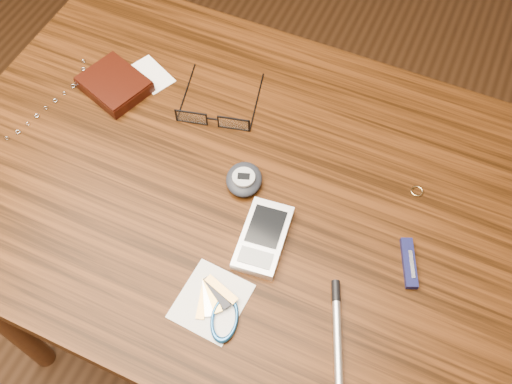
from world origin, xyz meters
TOP-DOWN VIEW (x-y plane):
  - ground at (0.00, 0.00)m, footprint 3.80×3.80m
  - desk at (0.00, 0.00)m, footprint 1.00×0.70m
  - wallet_and_card at (-0.29, 0.09)m, footprint 0.16×0.16m
  - eyeglasses at (-0.09, 0.09)m, footprint 0.16×0.16m
  - gold_ring at (0.28, 0.10)m, footprint 0.03×0.03m
  - pda_phone at (0.08, -0.08)m, footprint 0.08×0.13m
  - pedometer at (0.01, -0.00)m, footprint 0.08×0.08m
  - notepad_keys at (0.07, -0.21)m, footprint 0.12×0.11m
  - pocket_knife at (0.30, -0.03)m, footprint 0.05×0.08m
  - silver_pen at (0.23, -0.16)m, footprint 0.07×0.14m

SIDE VIEW (x-z plane):
  - ground at x=0.00m, z-range 0.00..0.00m
  - desk at x=0.00m, z-range 0.27..1.02m
  - gold_ring at x=0.28m, z-range 0.75..0.75m
  - notepad_keys at x=0.07m, z-range 0.75..0.76m
  - pocket_knife at x=0.30m, z-range 0.75..0.76m
  - silver_pen at x=0.23m, z-range 0.75..0.76m
  - pda_phone at x=0.08m, z-range 0.75..0.77m
  - pedometer at x=0.01m, z-range 0.75..0.78m
  - wallet_and_card at x=-0.29m, z-range 0.75..0.77m
  - eyeglasses at x=-0.09m, z-range 0.75..0.78m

